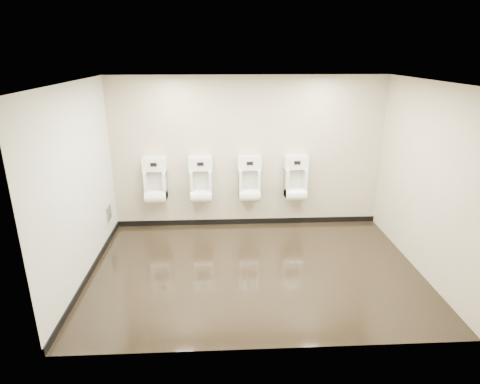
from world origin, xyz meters
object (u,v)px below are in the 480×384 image
at_px(access_panel, 109,213).
at_px(urinal_2, 249,182).
at_px(urinal_3, 296,181).
at_px(urinal_1, 201,183).
at_px(urinal_0, 155,183).

bearing_deg(access_panel, urinal_2, 9.15).
bearing_deg(urinal_2, urinal_3, 0.00).
bearing_deg(urinal_1, urinal_3, 0.00).
distance_m(urinal_2, urinal_3, 0.86).
xyz_separation_m(urinal_0, urinal_1, (0.83, 0.00, 0.00)).
height_order(urinal_2, urinal_3, same).
bearing_deg(urinal_0, urinal_3, 0.00).
height_order(urinal_0, urinal_1, same).
distance_m(urinal_0, urinal_2, 1.72).
xyz_separation_m(urinal_1, urinal_2, (0.89, 0.00, 0.00)).
xyz_separation_m(access_panel, urinal_3, (3.37, 0.40, 0.40)).
relative_size(access_panel, urinal_0, 0.30).
distance_m(urinal_0, urinal_1, 0.83).
bearing_deg(urinal_2, urinal_1, 180.00).
xyz_separation_m(access_panel, urinal_0, (0.78, 0.40, 0.40)).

